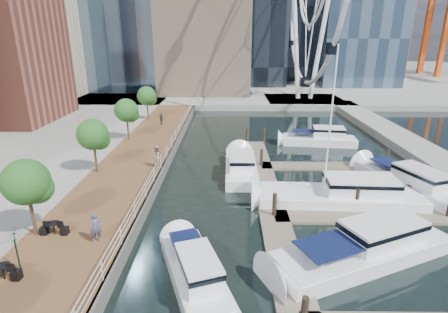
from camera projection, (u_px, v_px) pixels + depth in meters
name	position (u px, v px, depth m)	size (l,w,h in m)	color
ground	(232.00, 298.00, 16.78)	(520.00, 520.00, 0.00)	black
boardwalk	(129.00, 173.00, 30.92)	(6.00, 60.00, 1.00)	brown
seawall	(163.00, 173.00, 30.88)	(0.25, 60.00, 1.00)	#595954
land_far	(229.00, 74.00, 113.12)	(200.00, 114.00, 1.00)	gray
breakwater	(428.00, 156.00, 35.31)	(4.00, 60.00, 1.00)	gray
pier	(304.00, 101.00, 65.65)	(14.00, 12.00, 1.00)	gray
railing	(161.00, 162.00, 30.55)	(0.10, 60.00, 1.05)	white
floating_docks	(338.00, 199.00, 25.97)	(16.00, 34.00, 2.60)	#6D6051
street_trees	(93.00, 135.00, 28.77)	(2.60, 42.60, 4.60)	#3F2B1C
yacht_foreground	(361.00, 259.00, 19.70)	(3.21, 11.99, 2.15)	white
pedestrian_near	(96.00, 228.00, 19.34)	(0.65, 0.43, 1.78)	#494961
pedestrian_mid	(156.00, 157.00, 30.58)	(0.95, 0.74, 1.95)	gray
pedestrian_far	(161.00, 119.00, 45.75)	(0.90, 0.37, 1.53)	#373A45
moored_yachts	(336.00, 203.00, 26.40)	(21.99, 36.43, 11.50)	white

